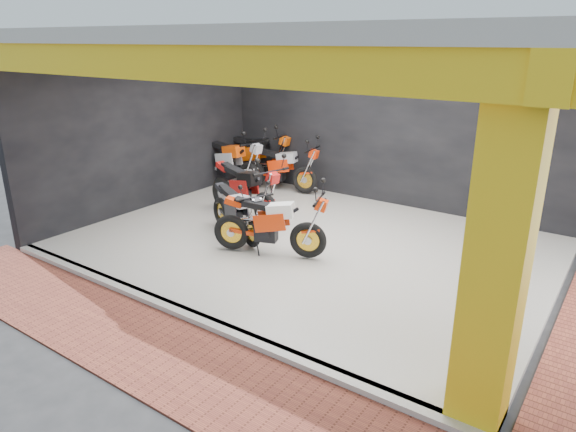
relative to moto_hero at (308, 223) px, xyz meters
name	(u,v)px	position (x,y,z in m)	size (l,w,h in m)	color
ground	(236,289)	(-0.39, -1.38, -0.73)	(80.00, 80.00, 0.00)	#2D2D30
showroom_floor	(308,245)	(-0.39, 0.62, -0.68)	(8.00, 6.00, 0.10)	silver
showroom_ceiling	(311,36)	(-0.39, 0.62, 2.87)	(8.40, 6.40, 0.20)	beige
back_wall	(387,127)	(-0.39, 3.72, 1.02)	(8.20, 0.20, 3.50)	black
left_wall	(148,129)	(-4.49, 0.62, 1.02)	(0.20, 6.20, 3.50)	black
corner_column	(498,256)	(3.36, -2.13, 1.02)	(0.50, 0.50, 3.50)	yellow
header_beam_front	(169,63)	(-0.39, -2.38, 2.57)	(8.40, 0.30, 0.40)	yellow
floor_kerb	(186,314)	(-0.39, -2.40, -0.68)	(8.00, 0.20, 0.10)	silver
paver_front	(140,343)	(-0.39, -3.18, -0.72)	(9.00, 1.40, 0.03)	brown
moto_hero	(308,223)	(0.00, 0.00, 0.00)	(2.08, 0.77, 1.27)	red
moto_row_a	(251,216)	(-1.07, -0.16, -0.06)	(1.90, 0.70, 1.16)	black
moto_row_b	(265,193)	(-1.50, 0.81, 0.05)	(2.25, 0.83, 1.37)	#AE1512
moto_row_c	(249,163)	(-3.19, 2.40, 0.10)	(2.42, 0.89, 1.48)	#B5B7BD
moto_row_d	(276,155)	(-3.19, 3.46, 0.10)	(2.41, 0.89, 1.47)	#FF590A
moto_row_e	(305,167)	(-2.11, 3.12, 0.01)	(2.12, 0.79, 1.30)	red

